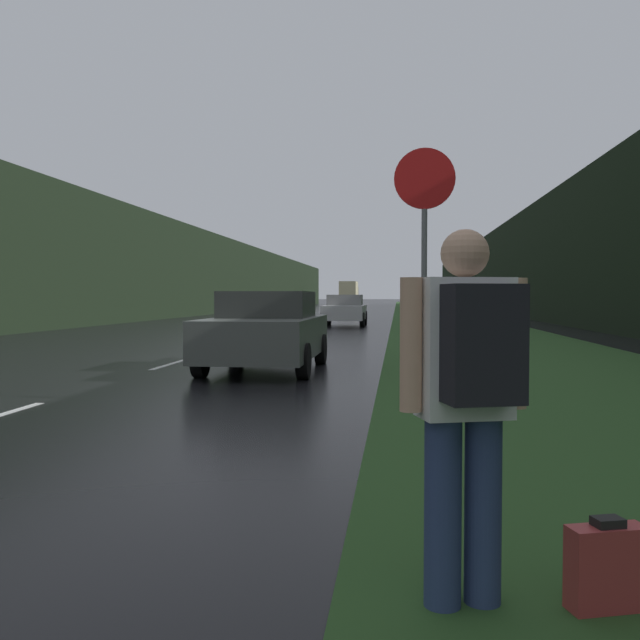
% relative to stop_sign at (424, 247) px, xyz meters
% --- Properties ---
extents(grass_verge, '(6.00, 240.00, 0.02)m').
position_rel_stop_sign_xyz_m(grass_verge, '(2.39, 31.00, -1.99)').
color(grass_verge, '#26471E').
rests_on(grass_verge, ground_plane).
extents(lane_stripe_c, '(0.12, 3.00, 0.01)m').
position_rel_stop_sign_xyz_m(lane_stripe_c, '(-4.95, 5.40, -2.00)').
color(lane_stripe_c, silver).
rests_on(lane_stripe_c, ground_plane).
extents(lane_stripe_d, '(0.12, 3.00, 0.01)m').
position_rel_stop_sign_xyz_m(lane_stripe_d, '(-4.95, 12.40, -2.00)').
color(lane_stripe_d, silver).
rests_on(lane_stripe_d, ground_plane).
extents(treeline_far_side, '(2.00, 140.00, 6.23)m').
position_rel_stop_sign_xyz_m(treeline_far_side, '(-15.29, 41.00, 1.11)').
color(treeline_far_side, black).
rests_on(treeline_far_side, ground_plane).
extents(treeline_near_side, '(2.00, 140.00, 6.75)m').
position_rel_stop_sign_xyz_m(treeline_near_side, '(8.39, 41.00, 1.37)').
color(treeline_near_side, black).
rests_on(treeline_near_side, ground_plane).
extents(stop_sign, '(0.75, 0.07, 3.21)m').
position_rel_stop_sign_xyz_m(stop_sign, '(0.00, 0.00, 0.00)').
color(stop_sign, slate).
rests_on(stop_sign, ground_plane).
extents(hitchhiker_with_backpack, '(0.57, 0.49, 1.69)m').
position_rel_stop_sign_xyz_m(hitchhiker_with_backpack, '(-0.02, -5.40, -1.03)').
color(hitchhiker_with_backpack, navy).
rests_on(hitchhiker_with_backpack, ground_plane).
extents(suitcase, '(0.37, 0.23, 0.43)m').
position_rel_stop_sign_xyz_m(suitcase, '(0.60, -5.35, -1.80)').
color(suitcase, '#9E3333').
rests_on(suitcase, ground_plane).
extents(car_passing_near, '(1.98, 4.16, 1.48)m').
position_rel_stop_sign_xyz_m(car_passing_near, '(-2.78, 4.15, -1.26)').
color(car_passing_near, '#4C514C').
rests_on(car_passing_near, ground_plane).
extents(car_passing_far, '(1.96, 4.16, 1.46)m').
position_rel_stop_sign_xyz_m(car_passing_far, '(-2.78, 23.20, -1.26)').
color(car_passing_far, '#BCBCBC').
rests_on(car_passing_far, ground_plane).
extents(delivery_truck, '(2.46, 7.88, 3.40)m').
position_rel_stop_sign_xyz_m(delivery_truck, '(-7.12, 86.64, -0.21)').
color(delivery_truck, '#6E684F').
rests_on(delivery_truck, ground_plane).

